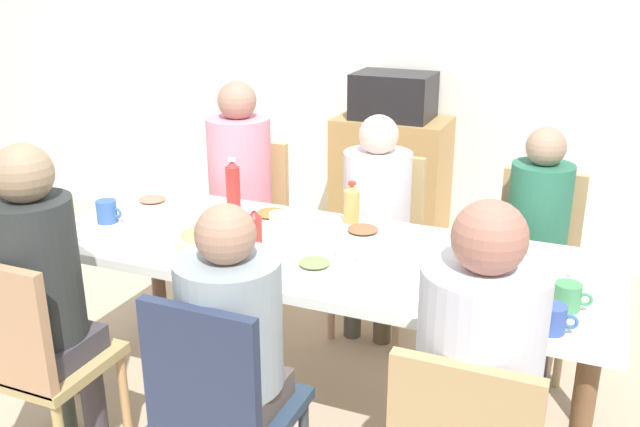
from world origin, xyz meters
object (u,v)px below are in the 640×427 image
(plate_0, at_px, (153,202))
(plate_1, at_px, (363,232))
(chair_4, at_px, (32,355))
(bottle_3, at_px, (352,205))
(chair_5, at_px, (381,233))
(cup_5, at_px, (280,221))
(cup_2, at_px, (568,296))
(person_0, at_px, (232,340))
(person_3, at_px, (536,230))
(bottle_1, at_px, (208,245))
(person_5, at_px, (376,205))
(cup_6, at_px, (499,306))
(chair_2, at_px, (249,214))
(person_4, at_px, (42,285))
(microwave, at_px, (394,96))
(side_cabinet, at_px, (390,187))
(dining_table, at_px, (320,266))
(cup_0, at_px, (107,212))
(person_2, at_px, (239,176))
(cup_4, at_px, (552,319))
(person_1, at_px, (478,376))
(cup_1, at_px, (556,265))
(plate_3, at_px, (314,266))
(plate_2, at_px, (272,216))
(bowl_0, at_px, (207,241))
(chair_0, at_px, (221,406))
(chair_3, at_px, (535,256))
(bottle_0, at_px, (233,187))

(plate_0, height_order, plate_1, same)
(chair_4, height_order, bottle_3, bottle_3)
(chair_5, distance_m, plate_1, 0.65)
(cup_5, bearing_deg, cup_2, -13.65)
(person_0, height_order, person_3, person_0)
(person_3, bearing_deg, bottle_1, -135.64)
(person_5, bearing_deg, cup_5, -112.88)
(cup_6, bearing_deg, chair_2, 143.99)
(person_4, height_order, person_5, person_4)
(cup_6, xyz_separation_m, microwave, (-1.00, 2.05, 0.27))
(chair_5, distance_m, side_cabinet, 0.99)
(person_0, distance_m, bottle_3, 1.01)
(plate_0, distance_m, cup_6, 1.76)
(dining_table, relative_size, cup_6, 19.46)
(dining_table, bearing_deg, chair_2, 133.69)
(person_3, height_order, cup_0, person_3)
(person_2, xyz_separation_m, person_3, (1.52, -0.00, -0.08))
(cup_2, bearing_deg, person_3, 102.31)
(cup_4, bearing_deg, person_3, 98.52)
(cup_0, bearing_deg, chair_4, -73.08)
(person_2, distance_m, plate_0, 0.55)
(person_1, bearing_deg, cup_5, 140.06)
(chair_2, relative_size, person_2, 0.72)
(person_0, height_order, microwave, microwave)
(chair_4, xyz_separation_m, cup_1, (1.65, 0.89, 0.27))
(person_4, relative_size, bottle_1, 6.15)
(dining_table, height_order, bottle_3, bottle_3)
(plate_3, bearing_deg, person_1, -36.37)
(person_0, xyz_separation_m, plate_2, (-0.33, 0.94, 0.05))
(person_0, relative_size, bowl_0, 4.49)
(bowl_0, bearing_deg, person_1, -23.93)
(cup_5, distance_m, side_cabinet, 1.65)
(cup_4, xyz_separation_m, bottle_1, (-1.22, -0.01, 0.05))
(person_3, relative_size, microwave, 2.39)
(plate_1, distance_m, microwave, 1.61)
(person_2, relative_size, chair_5, 1.39)
(chair_0, xyz_separation_m, chair_2, (-0.76, 1.60, 0.00))
(person_4, xyz_separation_m, bottle_1, (0.46, 0.37, 0.08))
(chair_4, relative_size, bowl_0, 3.51)
(person_4, distance_m, person_5, 1.61)
(chair_3, distance_m, bottle_3, 0.95)
(cup_1, bearing_deg, plate_2, 173.34)
(chair_3, distance_m, plate_0, 1.82)
(person_2, relative_size, bottle_0, 4.91)
(cup_0, height_order, bottle_3, bottle_3)
(person_2, relative_size, cup_4, 10.07)
(cup_0, bearing_deg, person_5, 38.95)
(bottle_1, bearing_deg, person_1, -19.15)
(person_0, height_order, person_2, person_2)
(microwave, bearing_deg, bottle_0, -100.87)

